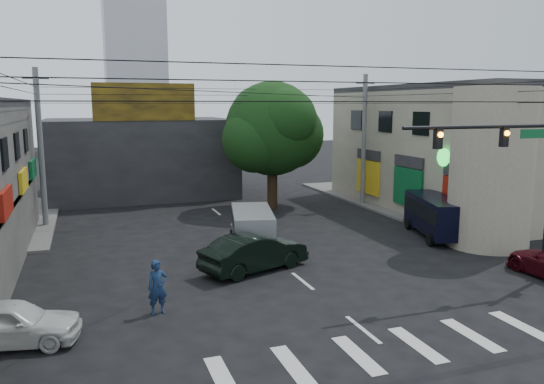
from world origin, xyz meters
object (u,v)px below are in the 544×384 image
utility_pole_far_right (364,141)px  navy_van (438,217)px  dark_sedan (255,252)px  traffic_officer (158,287)px  street_tree (272,129)px  utility_pole_far_left (41,149)px  white_compact (9,323)px  traffic_gantry (519,164)px  silver_minivan (252,230)px

utility_pole_far_right → navy_van: (-0.75, -9.65, -3.51)m
dark_sedan → traffic_officer: size_ratio=2.73×
street_tree → utility_pole_far_left: 14.56m
street_tree → navy_van: bearing=-61.6°
white_compact → traffic_officer: (4.50, 0.99, 0.25)m
dark_sedan → utility_pole_far_right: bearing=-65.4°
traffic_gantry → utility_pole_far_left: utility_pole_far_left is taller
white_compact → silver_minivan: silver_minivan is taller
traffic_gantry → dark_sedan: traffic_gantry is taller
white_compact → silver_minivan: (10.04, 7.83, 0.28)m
utility_pole_far_right → traffic_officer: (-16.50, -15.46, -3.65)m
utility_pole_far_right → white_compact: bearing=-141.9°
traffic_gantry → traffic_officer: (-13.82, 1.54, -3.88)m
utility_pole_far_left → silver_minivan: 13.72m
utility_pole_far_right → street_tree: bearing=171.3°
traffic_gantry → traffic_officer: 14.44m
navy_van → traffic_officer: 16.79m
dark_sedan → traffic_officer: traffic_officer is taller
street_tree → traffic_officer: (-10.00, -16.46, -4.53)m
street_tree → utility_pole_far_left: (-14.50, -1.00, -0.87)m
utility_pole_far_right → traffic_officer: utility_pole_far_right is taller
utility_pole_far_left → white_compact: 16.91m
street_tree → silver_minivan: street_tree is taller
navy_van → silver_minivan: bearing=101.1°
utility_pole_far_left → navy_van: size_ratio=1.58×
navy_van → street_tree: bearing=45.3°
utility_pole_far_right → white_compact: (-21.00, -16.45, -3.90)m
utility_pole_far_right → white_compact: 26.96m
street_tree → utility_pole_far_right: bearing=-8.7°
street_tree → utility_pole_far_right: (6.50, -1.00, -0.87)m
street_tree → dark_sedan: size_ratio=1.68×
silver_minivan → traffic_officer: size_ratio=2.57×
utility_pole_far_left → traffic_officer: size_ratio=4.86×
street_tree → traffic_gantry: street_tree is taller
silver_minivan → utility_pole_far_left: bearing=62.8°
street_tree → dark_sedan: 14.83m
utility_pole_far_left → traffic_officer: utility_pole_far_left is taller
dark_sedan → traffic_officer: (-4.59, -3.47, 0.14)m
white_compact → traffic_officer: bearing=-65.9°
dark_sedan → navy_van: (11.17, 2.33, 0.29)m
utility_pole_far_left → silver_minivan: bearing=-40.7°
white_compact → navy_van: navy_van is taller
traffic_officer → navy_van: bearing=11.1°
navy_van → dark_sedan: bearing=118.7°
street_tree → dark_sedan: street_tree is taller
silver_minivan → traffic_officer: silver_minivan is taller
traffic_gantry → utility_pole_far_right: size_ratio=0.78×
utility_pole_far_left → dark_sedan: 15.51m
street_tree → navy_van: size_ratio=1.49×
utility_pole_far_right → navy_van: utility_pole_far_right is taller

